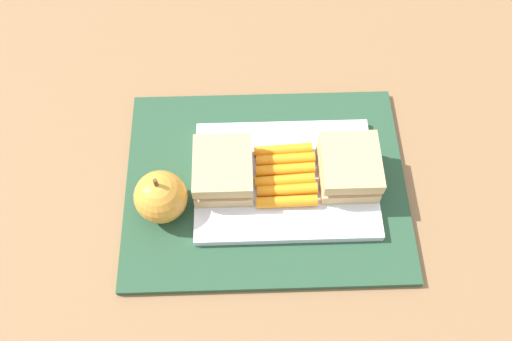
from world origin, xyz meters
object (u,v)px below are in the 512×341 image
at_px(carrot_sticks_bundle, 286,175).
at_px(sandwich_half_left, 349,167).
at_px(sandwich_half_right, 223,171).
at_px(apple, 161,197).
at_px(food_tray, 285,179).

bearing_deg(carrot_sticks_bundle, sandwich_half_left, -179.94).
distance_m(sandwich_half_right, apple, 0.08).
bearing_deg(apple, sandwich_half_left, -171.88).
height_order(food_tray, apple, apple).
distance_m(sandwich_half_right, carrot_sticks_bundle, 0.08).
bearing_deg(food_tray, sandwich_half_left, 180.00).
distance_m(carrot_sticks_bundle, apple, 0.16).
distance_m(food_tray, apple, 0.16).
height_order(sandwich_half_left, sandwich_half_right, same).
bearing_deg(sandwich_half_right, sandwich_half_left, 180.00).
bearing_deg(sandwich_half_left, sandwich_half_right, 0.00).
height_order(sandwich_half_right, apple, apple).
distance_m(sandwich_half_left, sandwich_half_right, 0.16).
xyz_separation_m(sandwich_half_right, carrot_sticks_bundle, (-0.08, 0.00, -0.02)).
relative_size(sandwich_half_right, apple, 1.05).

